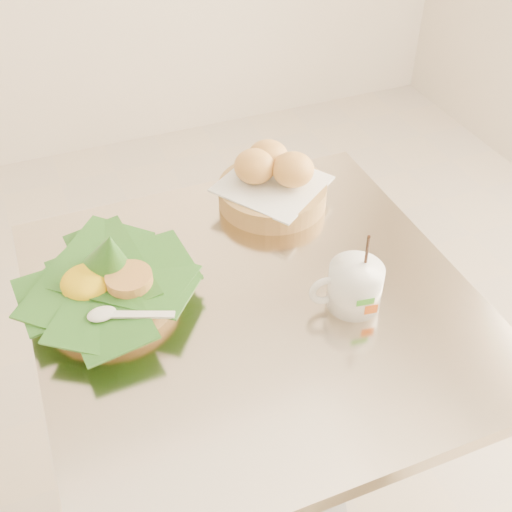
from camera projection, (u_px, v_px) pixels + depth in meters
name	position (u px, v px, depth m)	size (l,w,h in m)	color
cafe_table	(256.00, 385.00, 1.19)	(0.70, 0.70, 0.75)	gray
rice_basket	(108.00, 281.00, 1.03)	(0.28, 0.28, 0.14)	tan
bread_basket	(272.00, 182.00, 1.22)	(0.25, 0.25, 0.11)	tan
coffee_mug	(353.00, 285.00, 1.01)	(0.12, 0.09, 0.15)	white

